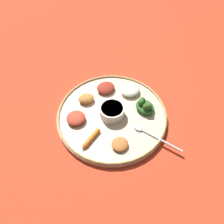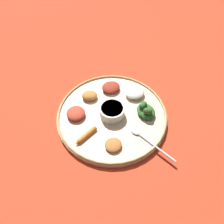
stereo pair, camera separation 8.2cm
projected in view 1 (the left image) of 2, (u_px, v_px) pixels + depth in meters
name	position (u px, v px, depth m)	size (l,w,h in m)	color
ground_plane	(112.00, 117.00, 0.85)	(2.40, 2.40, 0.00)	#B7381E
platter	(112.00, 116.00, 0.84)	(0.39, 0.39, 0.02)	#C6B293
platter_rim	(112.00, 114.00, 0.83)	(0.39, 0.39, 0.01)	tan
center_bowl	(112.00, 111.00, 0.82)	(0.09, 0.09, 0.04)	silver
spoon	(150.00, 134.00, 0.78)	(0.18, 0.06, 0.01)	silver
greens_pile	(145.00, 106.00, 0.83)	(0.08, 0.06, 0.05)	#2D6628
carrot_near_spoon	(91.00, 139.00, 0.76)	(0.04, 0.09, 0.02)	orange
mound_beet	(106.00, 88.00, 0.90)	(0.07, 0.06, 0.03)	maroon
mound_berbere_red	(76.00, 118.00, 0.81)	(0.07, 0.07, 0.03)	#B73D28
mound_rice_white	(130.00, 90.00, 0.89)	(0.07, 0.07, 0.03)	silver
mound_chickpea	(120.00, 144.00, 0.75)	(0.05, 0.06, 0.02)	#B2662D
mound_squash	(86.00, 99.00, 0.86)	(0.06, 0.05, 0.03)	#C67A38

